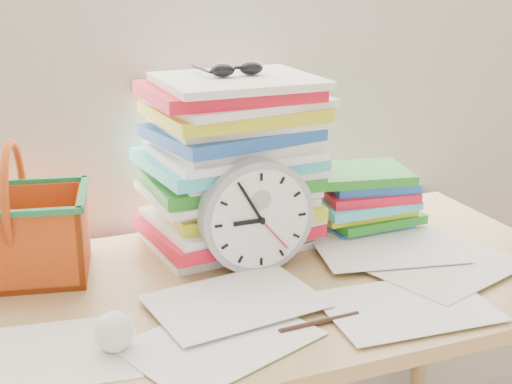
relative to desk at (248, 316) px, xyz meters
name	(u,v)px	position (x,y,z in m)	size (l,w,h in m)	color
desk	(248,316)	(0.00, 0.00, 0.00)	(1.40, 0.70, 0.75)	#AA8A4F
paper_stack	(233,162)	(0.05, 0.21, 0.26)	(0.38, 0.31, 0.38)	white
clock	(256,216)	(0.04, 0.05, 0.19)	(0.24, 0.24, 0.05)	#9A9B9E
sunglasses	(237,69)	(0.06, 0.21, 0.47)	(0.14, 0.11, 0.03)	black
book_stack	(366,200)	(0.36, 0.17, 0.15)	(0.25, 0.20, 0.15)	white
basket	(16,211)	(-0.42, 0.21, 0.21)	(0.28, 0.21, 0.28)	#D75214
crumpled_ball	(113,331)	(-0.30, -0.16, 0.11)	(0.07, 0.07, 0.07)	white
pen	(320,322)	(0.05, -0.21, 0.08)	(0.01, 0.01, 0.16)	black
scattered_papers	(248,280)	(0.00, 0.00, 0.08)	(1.26, 0.42, 0.02)	white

